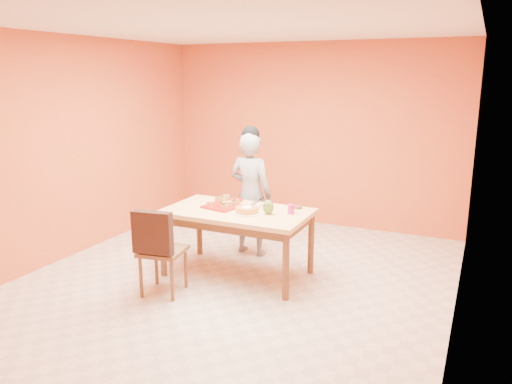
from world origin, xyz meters
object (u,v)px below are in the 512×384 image
at_px(person, 251,194).
at_px(sponge_cake, 247,210).
at_px(dining_table, 237,218).
at_px(magenta_glass, 291,209).
at_px(egg_ornament, 268,207).
at_px(dining_chair, 162,249).
at_px(red_dinner_plate, 233,200).
at_px(pastry_platter, 223,206).
at_px(checker_tin, 298,207).

relative_size(person, sponge_cake, 6.17).
height_order(dining_table, magenta_glass, magenta_glass).
bearing_deg(person, dining_table, 107.14).
height_order(dining_table, egg_ornament, egg_ornament).
height_order(dining_chair, red_dinner_plate, dining_chair).
distance_m(sponge_cake, magenta_glass, 0.48).
height_order(red_dinner_plate, magenta_glass, magenta_glass).
bearing_deg(sponge_cake, dining_table, 153.88).
xyz_separation_m(person, magenta_glass, (0.76, -0.59, 0.04)).
bearing_deg(pastry_platter, dining_table, -12.13).
bearing_deg(dining_table, red_dinner_plate, 124.12).
relative_size(dining_chair, magenta_glass, 9.17).
height_order(dining_chair, person, person).
xyz_separation_m(dining_table, egg_ornament, (0.37, 0.00, 0.17)).
xyz_separation_m(dining_table, dining_chair, (-0.48, -0.78, -0.18)).
height_order(pastry_platter, red_dinner_plate, pastry_platter).
relative_size(dining_chair, person, 0.60).
bearing_deg(person, pastry_platter, 90.34).
relative_size(dining_table, dining_chair, 1.72).
distance_m(pastry_platter, checker_tin, 0.85).
bearing_deg(dining_chair, magenta_glass, 30.25).
xyz_separation_m(dining_chair, sponge_cake, (0.64, 0.70, 0.32)).
relative_size(person, magenta_glass, 15.21).
bearing_deg(magenta_glass, person, 142.36).
bearing_deg(dining_chair, egg_ornament, 32.93).
bearing_deg(checker_tin, egg_ornament, -120.94).
height_order(pastry_platter, checker_tin, checker_tin).
xyz_separation_m(person, red_dinner_plate, (-0.07, -0.35, -0.01)).
xyz_separation_m(pastry_platter, checker_tin, (0.79, 0.31, 0.00)).
bearing_deg(dining_table, sponge_cake, -26.12).
xyz_separation_m(dining_chair, checker_tin, (1.06, 1.13, 0.29)).
height_order(sponge_cake, checker_tin, sponge_cake).
bearing_deg(magenta_glass, egg_ornament, -152.93).
distance_m(dining_chair, checker_tin, 1.58).
relative_size(egg_ornament, checker_tin, 1.52).
bearing_deg(checker_tin, magenta_glass, -87.35).
relative_size(dining_chair, egg_ornament, 6.01).
relative_size(person, egg_ornament, 9.98).
height_order(person, sponge_cake, person).
bearing_deg(person, magenta_glass, 146.01).
distance_m(dining_table, egg_ornament, 0.41).
distance_m(person, pastry_platter, 0.66).
relative_size(pastry_platter, checker_tin, 3.59).
relative_size(dining_table, checker_tin, 15.70).
bearing_deg(checker_tin, sponge_cake, -134.81).
bearing_deg(magenta_glass, red_dinner_plate, 164.17).
xyz_separation_m(pastry_platter, magenta_glass, (0.80, 0.07, 0.04)).
bearing_deg(person, checker_tin, 158.53).
bearing_deg(magenta_glass, dining_chair, -140.27).
bearing_deg(checker_tin, person, 154.88).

